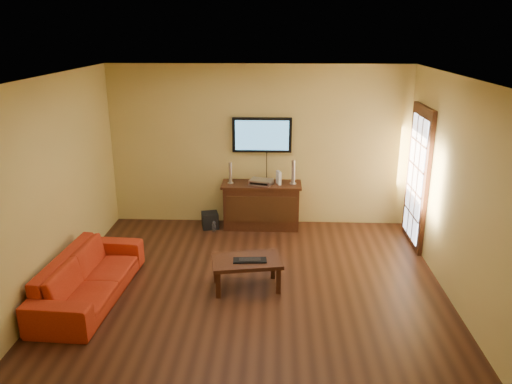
# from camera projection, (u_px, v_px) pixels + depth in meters

# --- Properties ---
(ground_plane) EXTENTS (5.00, 5.00, 0.00)m
(ground_plane) POSITION_uv_depth(u_px,v_px,m) (251.00, 292.00, 6.42)
(ground_plane) COLOR black
(ground_plane) RESTS_ON ground
(room_walls) EXTENTS (5.00, 5.00, 5.00)m
(room_walls) POSITION_uv_depth(u_px,v_px,m) (253.00, 153.00, 6.49)
(room_walls) COLOR tan
(room_walls) RESTS_ON ground
(french_door) EXTENTS (0.07, 1.02, 2.22)m
(french_door) POSITION_uv_depth(u_px,v_px,m) (417.00, 179.00, 7.61)
(french_door) COLOR black
(french_door) RESTS_ON ground
(media_console) EXTENTS (1.32, 0.51, 0.77)m
(media_console) POSITION_uv_depth(u_px,v_px,m) (261.00, 205.00, 8.42)
(media_console) COLOR black
(media_console) RESTS_ON ground
(television) EXTENTS (0.98, 0.08, 0.58)m
(television) POSITION_uv_depth(u_px,v_px,m) (262.00, 135.00, 8.26)
(television) COLOR black
(television) RESTS_ON ground
(coffee_table) EXTENTS (0.97, 0.68, 0.40)m
(coffee_table) POSITION_uv_depth(u_px,v_px,m) (247.00, 264.00, 6.44)
(coffee_table) COLOR black
(coffee_table) RESTS_ON ground
(sofa) EXTENTS (0.68, 2.00, 0.77)m
(sofa) POSITION_uv_depth(u_px,v_px,m) (88.00, 270.00, 6.19)
(sofa) COLOR #B02B13
(sofa) RESTS_ON ground
(speaker_left) EXTENTS (0.10, 0.10, 0.36)m
(speaker_left) POSITION_uv_depth(u_px,v_px,m) (230.00, 174.00, 8.27)
(speaker_left) COLOR silver
(speaker_left) RESTS_ON media_console
(speaker_right) EXTENTS (0.11, 0.11, 0.40)m
(speaker_right) POSITION_uv_depth(u_px,v_px,m) (293.00, 173.00, 8.23)
(speaker_right) COLOR silver
(speaker_right) RESTS_ON media_console
(av_receiver) EXTENTS (0.42, 0.35, 0.08)m
(av_receiver) POSITION_uv_depth(u_px,v_px,m) (261.00, 182.00, 8.26)
(av_receiver) COLOR silver
(av_receiver) RESTS_ON media_console
(game_console) EXTENTS (0.09, 0.16, 0.22)m
(game_console) POSITION_uv_depth(u_px,v_px,m) (279.00, 178.00, 8.25)
(game_console) COLOR white
(game_console) RESTS_ON media_console
(subwoofer) EXTENTS (0.32, 0.32, 0.27)m
(subwoofer) POSITION_uv_depth(u_px,v_px,m) (210.00, 220.00, 8.47)
(subwoofer) COLOR black
(subwoofer) RESTS_ON ground
(bottle) EXTENTS (0.07, 0.07, 0.19)m
(bottle) POSITION_uv_depth(u_px,v_px,m) (214.00, 227.00, 8.31)
(bottle) COLOR white
(bottle) RESTS_ON ground
(keyboard) EXTENTS (0.44, 0.19, 0.03)m
(keyboard) POSITION_uv_depth(u_px,v_px,m) (250.00, 260.00, 6.38)
(keyboard) COLOR black
(keyboard) RESTS_ON coffee_table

